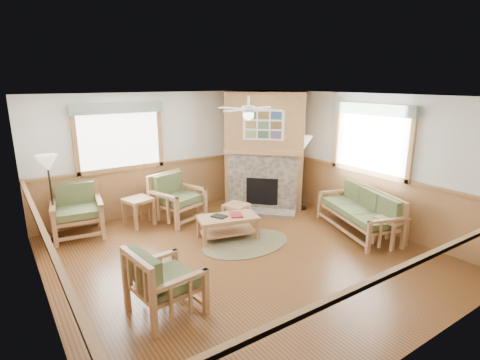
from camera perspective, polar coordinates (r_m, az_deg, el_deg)
floor at (r=6.60m, az=0.55°, el=-11.56°), size 6.00×6.00×0.01m
ceiling at (r=5.92m, az=0.61°, el=12.61°), size 6.00×6.00×0.01m
wall_back at (r=8.69m, az=-10.78°, el=4.12°), size 6.00×0.02×2.70m
wall_front at (r=4.16m, az=25.13°, el=-9.01°), size 6.00×0.02×2.70m
wall_left at (r=5.12m, az=-28.33°, el=-4.99°), size 0.02×6.00×2.70m
wall_right at (r=8.16m, az=18.19°, el=2.94°), size 0.02×6.00×2.70m
wainscot at (r=6.37m, az=0.56°, el=-7.09°), size 6.00×6.00×1.10m
fireplace at (r=8.92m, az=3.92°, el=4.62°), size 3.11×3.11×2.70m
window_back at (r=8.15m, az=-18.30°, el=11.31°), size 1.90×0.16×1.50m
window_right at (r=7.87m, az=19.87°, el=11.08°), size 0.16×1.90×1.50m
ceiling_fan at (r=6.33m, az=1.31°, el=12.40°), size 1.59×1.59×0.36m
sofa at (r=7.78m, az=17.52°, el=-4.57°), size 2.05×1.34×0.87m
armchair_back_left at (r=7.89m, az=-23.56°, el=-4.35°), size 1.02×1.02×1.01m
armchair_back_right at (r=8.12m, az=-9.49°, el=-2.75°), size 1.13×1.13×1.01m
armchair_left at (r=5.07m, az=-11.32°, el=-14.75°), size 0.90×0.90×0.91m
coffee_table at (r=7.20m, az=-1.83°, el=-7.23°), size 1.22×0.83×0.45m
end_table_chairs at (r=8.10m, az=-15.15°, el=-4.68°), size 0.63×0.62×0.59m
end_table_sofa at (r=7.44m, az=21.95°, el=-7.27°), size 0.49×0.47×0.54m
footstool at (r=8.01m, az=-0.59°, el=-5.07°), size 0.60×0.60×0.40m
braided_rug at (r=7.06m, az=0.90°, el=-9.61°), size 2.27×2.27×0.01m
floor_lamp_left at (r=7.74m, az=-26.73°, el=-2.52°), size 0.38×0.38×1.66m
floor_lamp_right at (r=8.78m, az=9.50°, el=1.07°), size 0.52×0.52×1.74m
book_red at (r=7.15m, az=-0.61°, el=-5.22°), size 0.32×0.36×0.03m
book_dark at (r=7.10m, az=-3.17°, el=-5.44°), size 0.29×0.33×0.03m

